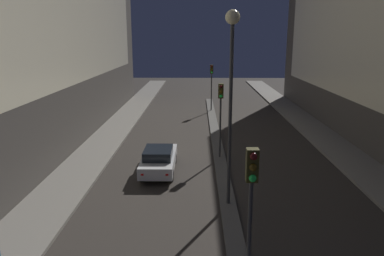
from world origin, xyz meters
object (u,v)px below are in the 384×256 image
(traffic_light_near, at_px, (251,194))
(traffic_light_far, at_px, (212,77))
(traffic_light_mid, at_px, (221,104))
(car_left_lane, at_px, (159,159))
(street_lamp, at_px, (231,66))

(traffic_light_near, height_order, traffic_light_far, same)
(traffic_light_near, relative_size, traffic_light_mid, 1.00)
(traffic_light_near, distance_m, traffic_light_mid, 13.63)
(traffic_light_mid, distance_m, car_left_lane, 5.19)
(traffic_light_near, relative_size, traffic_light_far, 1.00)
(traffic_light_mid, relative_size, traffic_light_far, 1.00)
(traffic_light_mid, bearing_deg, traffic_light_near, -90.00)
(traffic_light_far, distance_m, street_lamp, 22.65)
(traffic_light_mid, xyz_separation_m, car_left_lane, (-3.67, -2.35, -2.84))
(traffic_light_far, bearing_deg, car_left_lane, -101.52)
(traffic_light_near, relative_size, car_left_lane, 0.99)
(street_lamp, bearing_deg, car_left_lane, 129.24)
(street_lamp, relative_size, car_left_lane, 1.81)
(traffic_light_mid, bearing_deg, traffic_light_far, 90.00)
(traffic_light_near, bearing_deg, traffic_light_far, 90.00)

